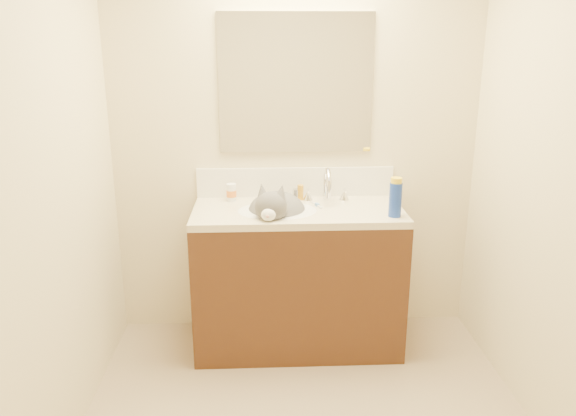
{
  "coord_description": "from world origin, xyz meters",
  "views": [
    {
      "loc": [
        -0.2,
        -2.09,
        1.8
      ],
      "look_at": [
        -0.06,
        0.92,
        0.88
      ],
      "focal_mm": 35.0,
      "sensor_mm": 36.0,
      "label": 1
    }
  ],
  "objects": [
    {
      "name": "cat",
      "position": [
        -0.13,
        0.95,
        0.85
      ],
      "size": [
        0.41,
        0.5,
        0.35
      ],
      "rotation": [
        0.0,
        0.0,
        -0.21
      ],
      "color": "#514E51",
      "rests_on": "basin"
    },
    {
      "name": "pill_label",
      "position": [
        -0.39,
        1.16,
        0.9
      ],
      "size": [
        0.07,
        0.07,
        0.04
      ],
      "primitive_type": "cylinder",
      "rotation": [
        0.0,
        0.0,
        0.1
      ],
      "color": "orange",
      "rests_on": "pill_bottle"
    },
    {
      "name": "mirror",
      "position": [
        0.0,
        1.24,
        1.54
      ],
      "size": [
        0.9,
        0.02,
        0.8
      ],
      "primitive_type": "cube",
      "color": "white",
      "rests_on": "room_shell"
    },
    {
      "name": "room_shell",
      "position": [
        0.0,
        0.0,
        1.49
      ],
      "size": [
        2.24,
        2.54,
        2.52
      ],
      "color": "beige",
      "rests_on": "ground"
    },
    {
      "name": "faucet",
      "position": [
        0.18,
        1.11,
        0.95
      ],
      "size": [
        0.28,
        0.2,
        0.21
      ],
      "color": "silver",
      "rests_on": "counter_slab"
    },
    {
      "name": "pill_bottle",
      "position": [
        -0.39,
        1.16,
        0.91
      ],
      "size": [
        0.06,
        0.06,
        0.1
      ],
      "primitive_type": "cylinder",
      "rotation": [
        0.0,
        0.0,
        0.1
      ],
      "color": "white",
      "rests_on": "counter_slab"
    },
    {
      "name": "vanity_cabinet",
      "position": [
        0.0,
        0.97,
        0.41
      ],
      "size": [
        1.2,
        0.55,
        0.82
      ],
      "primitive_type": "cube",
      "color": "#3F2211",
      "rests_on": "ground"
    },
    {
      "name": "spray_cap",
      "position": [
        0.52,
        0.81,
        1.06
      ],
      "size": [
        0.08,
        0.08,
        0.04
      ],
      "primitive_type": "cylinder",
      "rotation": [
        0.0,
        0.0,
        -0.33
      ],
      "color": "yellow",
      "rests_on": "spray_can"
    },
    {
      "name": "toothbrush_head",
      "position": [
        0.11,
        1.02,
        0.87
      ],
      "size": [
        0.03,
        0.04,
        0.02
      ],
      "primitive_type": "cube",
      "rotation": [
        0.0,
        0.0,
        0.34
      ],
      "color": "#6796DB",
      "rests_on": "counter_slab"
    },
    {
      "name": "backsplash",
      "position": [
        0.0,
        1.24,
        0.95
      ],
      "size": [
        1.2,
        0.02,
        0.18
      ],
      "primitive_type": "cube",
      "color": "white",
      "rests_on": "counter_slab"
    },
    {
      "name": "toothbrush",
      "position": [
        0.11,
        1.02,
        0.86
      ],
      "size": [
        0.05,
        0.12,
        0.01
      ],
      "primitive_type": "cube",
      "rotation": [
        0.0,
        0.0,
        0.34
      ],
      "color": "white",
      "rests_on": "counter_slab"
    },
    {
      "name": "counter_slab",
      "position": [
        0.0,
        0.97,
        0.84
      ],
      "size": [
        1.2,
        0.55,
        0.04
      ],
      "primitive_type": "cube",
      "color": "beige",
      "rests_on": "vanity_cabinet"
    },
    {
      "name": "spray_can",
      "position": [
        0.52,
        0.81,
        0.95
      ],
      "size": [
        0.09,
        0.09,
        0.19
      ],
      "primitive_type": "cylinder",
      "rotation": [
        0.0,
        0.0,
        -0.33
      ],
      "color": "#1633A0",
      "rests_on": "counter_slab"
    },
    {
      "name": "amber_bottle",
      "position": [
        0.03,
        1.16,
        0.91
      ],
      "size": [
        0.04,
        0.04,
        0.09
      ],
      "primitive_type": "cylinder",
      "rotation": [
        0.0,
        0.0,
        0.22
      ],
      "color": "#C38617",
      "rests_on": "counter_slab"
    },
    {
      "name": "silver_jar",
      "position": [
        0.01,
        1.18,
        0.89
      ],
      "size": [
        0.06,
        0.06,
        0.06
      ],
      "primitive_type": "cylinder",
      "rotation": [
        0.0,
        0.0,
        0.27
      ],
      "color": "#B7B7BC",
      "rests_on": "counter_slab"
    },
    {
      "name": "basin",
      "position": [
        -0.12,
        0.94,
        0.79
      ],
      "size": [
        0.45,
        0.36,
        0.14
      ],
      "primitive_type": "ellipsoid",
      "color": "white",
      "rests_on": "vanity_cabinet"
    }
  ]
}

